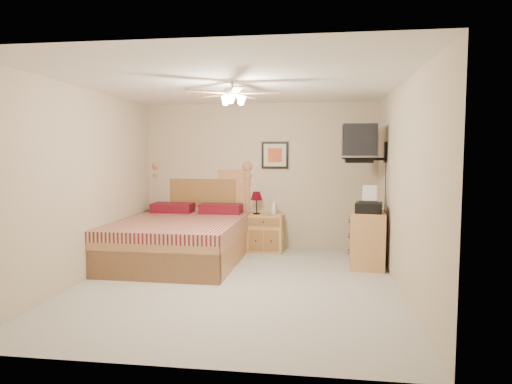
% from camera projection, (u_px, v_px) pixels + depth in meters
% --- Properties ---
extents(floor, '(4.50, 4.50, 0.00)m').
position_uv_depth(floor, '(236.00, 285.00, 5.76)').
color(floor, '#A7A397').
rests_on(floor, ground).
extents(ceiling, '(4.00, 4.50, 0.04)m').
position_uv_depth(ceiling, '(236.00, 84.00, 5.54)').
color(ceiling, white).
rests_on(ceiling, ground).
extents(wall_back, '(4.00, 0.04, 2.50)m').
position_uv_depth(wall_back, '(259.00, 177.00, 7.87)').
color(wall_back, tan).
rests_on(wall_back, ground).
extents(wall_front, '(4.00, 0.04, 2.50)m').
position_uv_depth(wall_front, '(182.00, 208.00, 3.43)').
color(wall_front, tan).
rests_on(wall_front, ground).
extents(wall_left, '(0.04, 4.50, 2.50)m').
position_uv_depth(wall_left, '(85.00, 185.00, 5.92)').
color(wall_left, tan).
rests_on(wall_left, ground).
extents(wall_right, '(0.04, 4.50, 2.50)m').
position_uv_depth(wall_right, '(403.00, 188.00, 5.38)').
color(wall_right, tan).
rests_on(wall_right, ground).
extents(bed, '(1.84, 2.39, 1.52)m').
position_uv_depth(bed, '(180.00, 212.00, 6.94)').
color(bed, '#A87346').
rests_on(bed, ground).
extents(nightstand, '(0.59, 0.45, 0.63)m').
position_uv_depth(nightstand, '(266.00, 233.00, 7.69)').
color(nightstand, '#B3823E').
rests_on(nightstand, ground).
extents(table_lamp, '(0.21, 0.21, 0.38)m').
position_uv_depth(table_lamp, '(257.00, 203.00, 7.68)').
color(table_lamp, '#540411').
rests_on(table_lamp, nightstand).
extents(lotion_bottle, '(0.10, 0.10, 0.26)m').
position_uv_depth(lotion_bottle, '(274.00, 207.00, 7.66)').
color(lotion_bottle, silver).
rests_on(lotion_bottle, nightstand).
extents(framed_picture, '(0.46, 0.04, 0.46)m').
position_uv_depth(framed_picture, '(275.00, 155.00, 7.78)').
color(framed_picture, black).
rests_on(framed_picture, wall_back).
extents(dresser, '(0.53, 0.73, 0.81)m').
position_uv_depth(dresser, '(367.00, 239.00, 6.63)').
color(dresser, '#BA7740').
rests_on(dresser, ground).
extents(fax_machine, '(0.42, 0.44, 0.38)m').
position_uv_depth(fax_machine, '(369.00, 199.00, 6.45)').
color(fax_machine, black).
rests_on(fax_machine, dresser).
extents(magazine_lower, '(0.28, 0.33, 0.03)m').
position_uv_depth(magazine_lower, '(363.00, 209.00, 6.84)').
color(magazine_lower, beige).
rests_on(magazine_lower, dresser).
extents(magazine_upper, '(0.25, 0.30, 0.02)m').
position_uv_depth(magazine_upper, '(363.00, 207.00, 6.83)').
color(magazine_upper, tan).
rests_on(magazine_upper, magazine_lower).
extents(wall_tv, '(0.56, 0.46, 0.58)m').
position_uv_depth(wall_tv, '(370.00, 143.00, 6.68)').
color(wall_tv, black).
rests_on(wall_tv, wall_right).
extents(ceiling_fan, '(1.14, 1.14, 0.28)m').
position_uv_depth(ceiling_fan, '(232.00, 93.00, 5.36)').
color(ceiling_fan, silver).
rests_on(ceiling_fan, ceiling).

